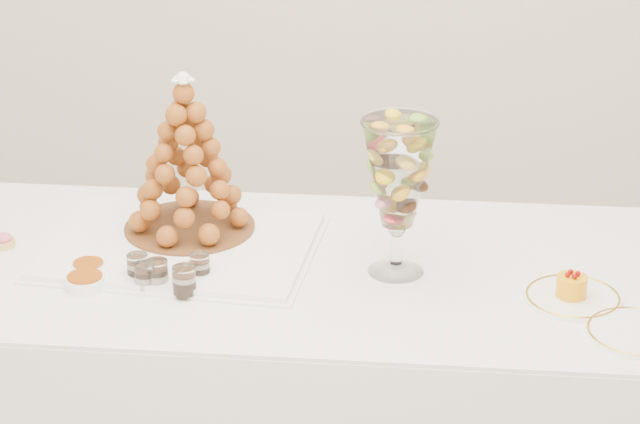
# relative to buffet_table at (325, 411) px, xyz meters

# --- Properties ---
(buffet_table) EXTENTS (2.22, 0.94, 0.84)m
(buffet_table) POSITION_rel_buffet_table_xyz_m (0.00, 0.00, 0.00)
(buffet_table) COLOR white
(buffet_table) RESTS_ON ground
(lace_tray) EXTENTS (0.67, 0.52, 0.02)m
(lace_tray) POSITION_rel_buffet_table_xyz_m (-0.37, 0.04, 0.43)
(lace_tray) COLOR white
(lace_tray) RESTS_ON buffet_table
(macaron_vase) EXTENTS (0.18, 0.18, 0.38)m
(macaron_vase) POSITION_rel_buffet_table_xyz_m (0.17, -0.00, 0.67)
(macaron_vase) COLOR white
(macaron_vase) RESTS_ON buffet_table
(cake_plate) EXTENTS (0.22, 0.22, 0.01)m
(cake_plate) POSITION_rel_buffet_table_xyz_m (0.59, -0.10, 0.42)
(cake_plate) COLOR white
(cake_plate) RESTS_ON buffet_table
(spare_plate) EXTENTS (0.23, 0.23, 0.01)m
(spare_plate) POSITION_rel_buffet_table_xyz_m (0.72, -0.25, 0.42)
(spare_plate) COLOR white
(spare_plate) RESTS_ON buffet_table
(pink_tart) EXTENTS (0.06, 0.06, 0.04)m
(pink_tart) POSITION_rel_buffet_table_xyz_m (-0.82, 0.01, 0.43)
(pink_tart) COLOR tan
(pink_tart) RESTS_ON buffet_table
(verrine_a) EXTENTS (0.06, 0.06, 0.07)m
(verrine_a) POSITION_rel_buffet_table_xyz_m (-0.43, -0.13, 0.45)
(verrine_a) COLOR white
(verrine_a) RESTS_ON buffet_table
(verrine_b) EXTENTS (0.07, 0.07, 0.07)m
(verrine_b) POSITION_rel_buffet_table_xyz_m (-0.38, -0.16, 0.45)
(verrine_b) COLOR white
(verrine_b) RESTS_ON buffet_table
(verrine_c) EXTENTS (0.05, 0.05, 0.07)m
(verrine_c) POSITION_rel_buffet_table_xyz_m (-0.29, -0.11, 0.45)
(verrine_c) COLOR white
(verrine_c) RESTS_ON buffet_table
(verrine_d) EXTENTS (0.06, 0.06, 0.07)m
(verrine_d) POSITION_rel_buffet_table_xyz_m (-0.41, -0.17, 0.45)
(verrine_d) COLOR white
(verrine_d) RESTS_ON buffet_table
(verrine_e) EXTENTS (0.07, 0.07, 0.07)m
(verrine_e) POSITION_rel_buffet_table_xyz_m (-0.31, -0.19, 0.45)
(verrine_e) COLOR white
(verrine_e) RESTS_ON buffet_table
(ramekin_back) EXTENTS (0.08, 0.08, 0.03)m
(ramekin_back) POSITION_rel_buffet_table_xyz_m (-0.56, -0.11, 0.43)
(ramekin_back) COLOR white
(ramekin_back) RESTS_ON buffet_table
(ramekin_front) EXTENTS (0.09, 0.09, 0.03)m
(ramekin_front) POSITION_rel_buffet_table_xyz_m (-0.55, -0.18, 0.43)
(ramekin_front) COLOR white
(ramekin_front) RESTS_ON buffet_table
(croquembouche) EXTENTS (0.33, 0.33, 0.42)m
(croquembouche) POSITION_rel_buffet_table_xyz_m (-0.37, 0.13, 0.64)
(croquembouche) COLOR brown
(croquembouche) RESTS_ON lace_tray
(mousse_cake) EXTENTS (0.07, 0.07, 0.06)m
(mousse_cake) POSITION_rel_buffet_table_xyz_m (0.58, -0.10, 0.45)
(mousse_cake) COLOR #EF9D0B
(mousse_cake) RESTS_ON cake_plate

